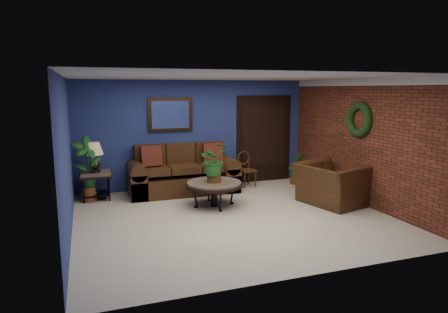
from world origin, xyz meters
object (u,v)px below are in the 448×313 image
object	(u,v)px
side_chair	(246,167)
end_table	(96,179)
armchair	(331,184)
table_lamp	(94,154)
sofa	(182,176)
coffee_table	(214,185)

from	to	relation	value
side_chair	end_table	bearing A→B (deg)	171.32
side_chair	armchair	size ratio (longest dim) A/B	0.66
table_lamp	armchair	world-z (taller)	table_lamp
sofa	armchair	distance (m)	3.26
end_table	armchair	world-z (taller)	armchair
end_table	side_chair	world-z (taller)	side_chair
table_lamp	side_chair	bearing A→B (deg)	1.01
coffee_table	table_lamp	bearing A→B (deg)	149.36
sofa	table_lamp	world-z (taller)	table_lamp
coffee_table	sofa	bearing A→B (deg)	103.76
side_chair	armchair	bearing A→B (deg)	-72.36
coffee_table	end_table	distance (m)	2.54
armchair	side_chair	bearing A→B (deg)	12.75
table_lamp	armchair	size ratio (longest dim) A/B	0.48
table_lamp	sofa	bearing A→B (deg)	1.25
coffee_table	end_table	xyz separation A→B (m)	(-2.19, 1.30, 0.01)
coffee_table	armchair	size ratio (longest dim) A/B	0.90
table_lamp	end_table	bearing A→B (deg)	-45.00
table_lamp	armchair	xyz separation A→B (m)	(4.45, -1.94, -0.56)
end_table	coffee_table	bearing A→B (deg)	-30.64
sofa	table_lamp	size ratio (longest dim) A/B	3.97
end_table	table_lamp	bearing A→B (deg)	135.00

